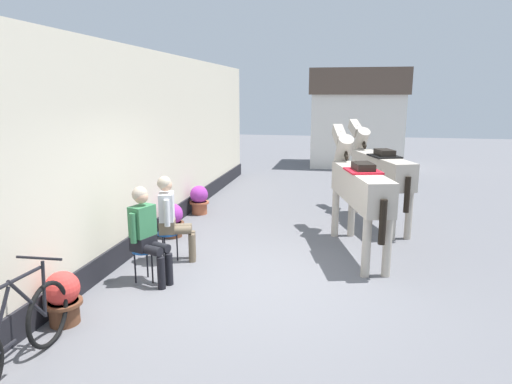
{
  "coord_description": "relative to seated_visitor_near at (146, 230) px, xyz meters",
  "views": [
    {
      "loc": [
        1.02,
        -5.94,
        2.65
      ],
      "look_at": [
        -0.4,
        1.2,
        1.05
      ],
      "focal_mm": 31.65,
      "sensor_mm": 36.0,
      "label": 1
    }
  ],
  "objects": [
    {
      "name": "flower_planter_nearest",
      "position": [
        -0.46,
        -1.31,
        -0.44
      ],
      "size": [
        0.43,
        0.43,
        0.64
      ],
      "color": "brown",
      "rests_on": "ground_plane"
    },
    {
      "name": "seated_visitor_near",
      "position": [
        0.0,
        0.0,
        0.0
      ],
      "size": [
        0.61,
        0.49,
        1.39
      ],
      "color": "#194C99",
      "rests_on": "ground_plane"
    },
    {
      "name": "saddled_horse_far",
      "position": [
        3.37,
        3.76,
        0.38
      ],
      "size": [
        1.27,
        2.87,
        2.06
      ],
      "color": "#B2A899",
      "rests_on": "ground_plane"
    },
    {
      "name": "ground_plane",
      "position": [
        1.67,
        3.31,
        -0.78
      ],
      "size": [
        40.0,
        40.0,
        0.0
      ],
      "primitive_type": "plane",
      "color": "slate"
    },
    {
      "name": "saddled_horse_near",
      "position": [
        2.92,
        1.9,
        0.38
      ],
      "size": [
        1.04,
        2.93,
        2.06
      ],
      "color": "#B2A899",
      "rests_on": "ground_plane"
    },
    {
      "name": "leaning_bicycle",
      "position": [
        -0.31,
        -2.27,
        -0.38
      ],
      "size": [
        0.5,
        1.76,
        1.02
      ],
      "color": "black",
      "rests_on": "ground_plane"
    },
    {
      "name": "flower_planter_inner_far",
      "position": [
        -0.44,
        2.05,
        -0.44
      ],
      "size": [
        0.43,
        0.43,
        0.64
      ],
      "color": "brown",
      "rests_on": "ground_plane"
    },
    {
      "name": "flower_planter_farthest",
      "position": [
        -0.47,
        3.73,
        -0.44
      ],
      "size": [
        0.43,
        0.43,
        0.64
      ],
      "color": "#A85638",
      "rests_on": "ground_plane"
    },
    {
      "name": "seated_visitor_far",
      "position": [
        0.02,
        0.87,
        0.0
      ],
      "size": [
        0.61,
        0.48,
        1.39
      ],
      "color": "#194C99",
      "rests_on": "ground_plane"
    },
    {
      "name": "pub_facade_wall",
      "position": [
        -0.88,
        1.81,
        0.76
      ],
      "size": [
        0.34,
        14.0,
        3.4
      ],
      "color": "beige",
      "rests_on": "ground_plane"
    },
    {
      "name": "distant_cottage",
      "position": [
        3.07,
        11.6,
        1.02
      ],
      "size": [
        3.4,
        2.6,
        3.5
      ],
      "color": "silver",
      "rests_on": "ground_plane"
    }
  ]
}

